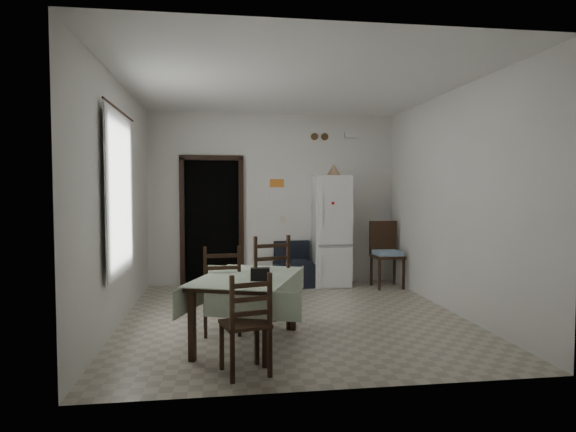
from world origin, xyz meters
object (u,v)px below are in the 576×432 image
Objects in this scene: corner_chair at (387,255)px; dining_chair_far_right at (265,281)px; navy_seat at (294,264)px; dining_chair_far_left at (222,289)px; dining_chair_near_head at (245,322)px; dining_table at (248,310)px; fridge at (331,231)px.

dining_chair_far_right reaches higher than corner_chair.
corner_chair is (1.51, -0.32, 0.18)m from navy_seat.
dining_chair_far_left is 1.27m from dining_chair_near_head.
dining_chair_far_left is (-0.27, 0.45, 0.14)m from dining_table.
corner_chair reaches higher than dining_table.
fridge is at bearing -136.62° from dining_chair_far_right.
fridge is 1.69× the size of dining_chair_far_right.
navy_seat is 0.53× the size of dining_table.
corner_chair is 2.99m from dining_chair_far_right.
corner_chair is at bearing -16.65° from fridge.
dining_table is at bearing -109.86° from dining_chair_near_head.
fridge is 2.73m from dining_chair_far_right.
dining_chair_far_left reaches higher than dining_table.
dining_chair_far_right is (0.50, 0.13, 0.05)m from dining_chair_far_left.
navy_seat reaches higher than dining_table.
dining_chair_far_right is 1.41m from dining_chair_near_head.
dining_table is 1.26× the size of dining_chair_far_right.
dining_chair_far_right is at bearing -115.77° from fridge.
navy_seat is at bearing -118.52° from dining_chair_far_left.
dining_chair_far_left is at bearing -141.95° from corner_chair.
dining_chair_far_right is at bearing 88.14° from dining_table.
fridge is 2.50× the size of navy_seat.
dining_table is at bearing -112.85° from navy_seat.
dining_chair_far_left is 0.52m from dining_chair_far_right.
navy_seat is 0.74× the size of dining_chair_far_left.
fridge is 3.11m from dining_chair_far_left.
dining_chair_far_right is (-0.69, -2.35, 0.18)m from navy_seat.
fridge reaches higher than dining_chair_far_left.
fridge reaches higher than dining_table.
dining_chair_far_right is (0.24, 0.58, 0.19)m from dining_table.
dining_chair_far_right is 1.21× the size of dining_chair_near_head.
dining_table is 0.81m from dining_chair_near_head.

